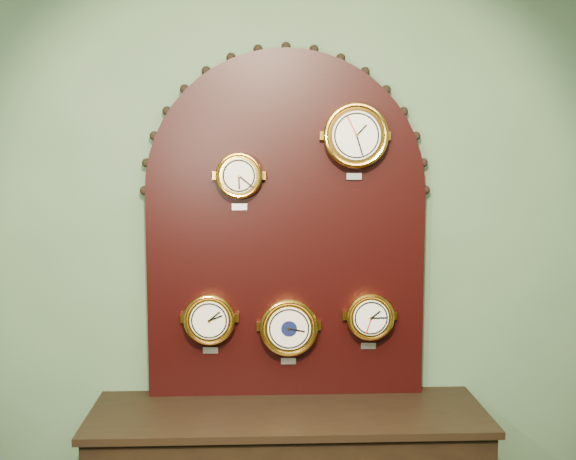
{
  "coord_description": "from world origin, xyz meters",
  "views": [
    {
      "loc": [
        -0.12,
        -0.64,
        1.9
      ],
      "look_at": [
        0.0,
        2.25,
        1.58
      ],
      "focal_mm": 44.84,
      "sensor_mm": 36.0,
      "label": 1
    }
  ],
  "objects_px": {
    "barometer": "(289,327)",
    "roman_clock": "(239,176)",
    "display_board": "(286,214)",
    "tide_clock": "(370,316)",
    "hygrometer": "(210,319)",
    "arabic_clock": "(356,136)"
  },
  "relations": [
    {
      "from": "barometer",
      "to": "roman_clock",
      "type": "bearing_deg",
      "value": 179.57
    },
    {
      "from": "display_board",
      "to": "tide_clock",
      "type": "relative_size",
      "value": 5.95
    },
    {
      "from": "roman_clock",
      "to": "barometer",
      "type": "height_order",
      "value": "roman_clock"
    },
    {
      "from": "hygrometer",
      "to": "barometer",
      "type": "relative_size",
      "value": 0.9
    },
    {
      "from": "hygrometer",
      "to": "barometer",
      "type": "xyz_separation_m",
      "value": [
        0.34,
        -0.0,
        -0.04
      ]
    },
    {
      "from": "tide_clock",
      "to": "arabic_clock",
      "type": "bearing_deg",
      "value": -178.65
    },
    {
      "from": "display_board",
      "to": "hygrometer",
      "type": "height_order",
      "value": "display_board"
    },
    {
      "from": "arabic_clock",
      "to": "tide_clock",
      "type": "bearing_deg",
      "value": 1.35
    },
    {
      "from": "display_board",
      "to": "roman_clock",
      "type": "distance_m",
      "value": 0.27
    },
    {
      "from": "roman_clock",
      "to": "tide_clock",
      "type": "relative_size",
      "value": 0.95
    },
    {
      "from": "display_board",
      "to": "barometer",
      "type": "xyz_separation_m",
      "value": [
        0.01,
        -0.07,
        -0.48
      ]
    },
    {
      "from": "barometer",
      "to": "hygrometer",
      "type": "bearing_deg",
      "value": 179.86
    },
    {
      "from": "display_board",
      "to": "arabic_clock",
      "type": "xyz_separation_m",
      "value": [
        0.29,
        -0.07,
        0.34
      ]
    },
    {
      "from": "arabic_clock",
      "to": "hygrometer",
      "type": "distance_m",
      "value": 1.0
    },
    {
      "from": "hygrometer",
      "to": "tide_clock",
      "type": "distance_m",
      "value": 0.69
    },
    {
      "from": "barometer",
      "to": "tide_clock",
      "type": "height_order",
      "value": "tide_clock"
    },
    {
      "from": "roman_clock",
      "to": "barometer",
      "type": "bearing_deg",
      "value": -0.43
    },
    {
      "from": "hygrometer",
      "to": "roman_clock",
      "type": "bearing_deg",
      "value": 0.31
    },
    {
      "from": "roman_clock",
      "to": "hygrometer",
      "type": "bearing_deg",
      "value": -179.69
    },
    {
      "from": "barometer",
      "to": "tide_clock",
      "type": "relative_size",
      "value": 1.17
    },
    {
      "from": "display_board",
      "to": "tide_clock",
      "type": "height_order",
      "value": "display_board"
    },
    {
      "from": "hygrometer",
      "to": "tide_clock",
      "type": "bearing_deg",
      "value": 0.03
    }
  ]
}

